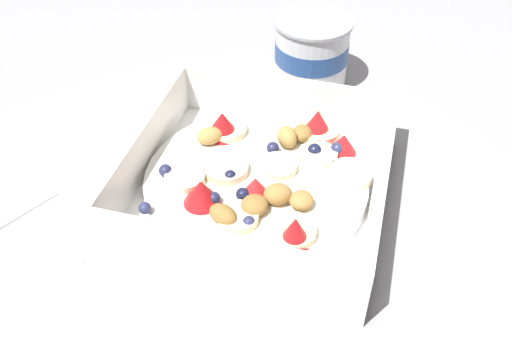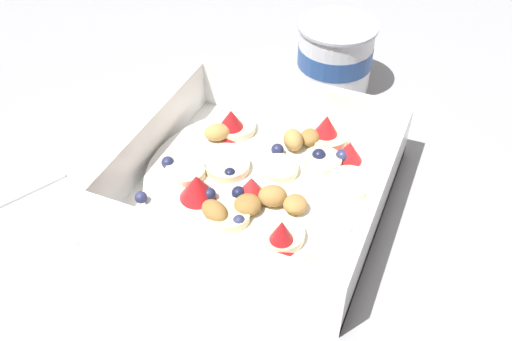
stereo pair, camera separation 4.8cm
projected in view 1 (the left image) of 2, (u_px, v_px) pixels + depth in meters
ground_plane at (271, 207)px, 0.49m from camera, size 2.40×2.40×0.00m
fruit_bowl at (258, 180)px, 0.49m from camera, size 0.21×0.21×0.06m
spoon at (52, 191)px, 0.50m from camera, size 0.10×0.16×0.01m
yogurt_cup at (312, 51)px, 0.61m from camera, size 0.08×0.08×0.07m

